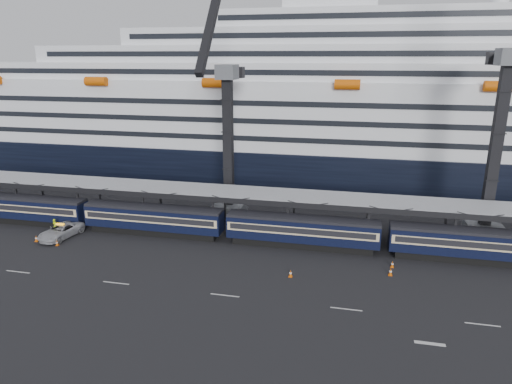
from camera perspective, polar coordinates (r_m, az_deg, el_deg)
ground at (r=49.05m, az=13.75°, el=-11.94°), size 260.00×260.00×0.00m
lane_markings at (r=45.60m, az=24.49°, el=-15.39°), size 111.00×4.27×0.02m
train at (r=57.25m, az=9.12°, el=-4.98°), size 133.05×3.00×4.05m
canopy at (r=59.99m, az=13.94°, el=-1.17°), size 130.00×6.25×5.53m
cruise_ship at (r=89.90m, az=13.26°, el=9.30°), size 214.09×28.84×34.00m
crane_dark_near at (r=65.36m, az=-3.60°, el=6.76°), size 4.50×17.75×35.08m
crane_dark_mid at (r=63.93m, az=28.02°, el=5.94°), size 4.50×18.24×39.64m
pickup_truck at (r=65.76m, az=-23.21°, el=-4.50°), size 3.92×6.83×1.79m
worker at (r=67.91m, az=-23.83°, el=-3.86°), size 0.79×0.60×1.93m
traffic_cone_a at (r=65.84m, az=-25.77°, el=-5.24°), size 0.43×0.43×0.86m
traffic_cone_b at (r=63.39m, az=-23.62°, el=-5.83°), size 0.38×0.38×0.76m
traffic_cone_c at (r=50.46m, az=4.34°, el=-10.10°), size 0.42×0.42×0.85m
traffic_cone_d at (r=52.74m, az=16.47°, el=-9.53°), size 0.44×0.44×0.87m
traffic_cone_e at (r=54.67m, az=16.68°, el=-8.63°), size 0.40×0.40×0.80m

